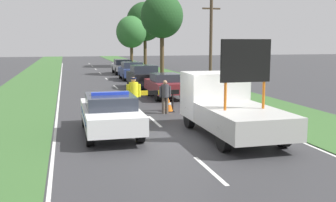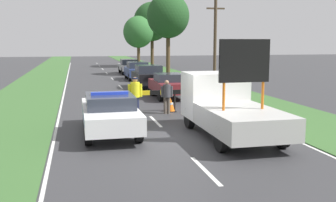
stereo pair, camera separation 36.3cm
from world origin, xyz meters
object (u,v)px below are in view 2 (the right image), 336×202
(pedestrian_civilian, at_px, (167,94))
(roadside_tree_near_right, at_px, (168,16))
(queued_car_sedan_silver, at_px, (129,66))
(police_car, at_px, (110,112))
(queued_car_wagon_maroon, at_px, (169,85))
(queued_car_sedan_black, at_px, (148,76))
(utility_pole, at_px, (215,45))
(traffic_cone_centre_front, at_px, (170,105))
(traffic_cone_near_police, at_px, (206,101))
(work_truck, at_px, (227,106))
(police_officer, at_px, (135,93))
(road_barrier, at_px, (150,94))
(roadside_tree_near_left, at_px, (152,22))
(roadside_tree_mid_left, at_px, (138,32))
(queued_car_hatch_blue, at_px, (137,71))

(pedestrian_civilian, relative_size, roadside_tree_near_right, 0.19)
(pedestrian_civilian, bearing_deg, queued_car_sedan_silver, 75.73)
(police_car, distance_m, queued_car_wagon_maroon, 9.54)
(queued_car_sedan_black, distance_m, utility_pole, 5.74)
(queued_car_sedan_black, xyz_separation_m, queued_car_sedan_silver, (0.35, 13.40, -0.07))
(police_car, relative_size, pedestrian_civilian, 3.13)
(traffic_cone_centre_front, distance_m, roadside_tree_near_right, 21.77)
(pedestrian_civilian, relative_size, utility_pole, 0.26)
(traffic_cone_near_police, xyz_separation_m, utility_pole, (2.32, 5.13, 2.81))
(work_truck, relative_size, utility_pole, 0.90)
(work_truck, distance_m, police_officer, 4.92)
(road_barrier, relative_size, roadside_tree_near_left, 0.36)
(roadside_tree_mid_left, relative_size, utility_pole, 1.10)
(traffic_cone_centre_front, bearing_deg, utility_pole, 53.87)
(police_car, height_order, queued_car_sedan_black, queued_car_sedan_black)
(work_truck, xyz_separation_m, police_officer, (-2.74, 4.09, 0.01))
(work_truck, xyz_separation_m, roadside_tree_mid_left, (2.83, 38.30, 3.53))
(road_barrier, distance_m, roadside_tree_near_left, 35.63)
(pedestrian_civilian, height_order, roadside_tree_near_right, roadside_tree_near_right)
(pedestrian_civilian, distance_m, traffic_cone_centre_front, 0.83)
(road_barrier, xyz_separation_m, traffic_cone_centre_front, (0.99, -0.10, -0.52))
(police_officer, xyz_separation_m, queued_car_sedan_black, (2.56, 10.75, -0.20))
(traffic_cone_near_police, xyz_separation_m, queued_car_hatch_blue, (-1.18, 15.46, 0.48))
(roadside_tree_near_left, bearing_deg, police_car, -103.18)
(queued_car_wagon_maroon, bearing_deg, pedestrian_civilian, 75.71)
(roadside_tree_near_right, relative_size, roadside_tree_mid_left, 1.21)
(queued_car_sedan_black, xyz_separation_m, utility_pole, (3.70, -3.76, 2.27))
(police_car, relative_size, roadside_tree_mid_left, 0.74)
(queued_car_wagon_maroon, bearing_deg, queued_car_hatch_blue, -89.59)
(police_car, distance_m, utility_pole, 12.82)
(road_barrier, bearing_deg, queued_car_sedan_black, 81.18)
(road_barrier, relative_size, roadside_tree_mid_left, 0.46)
(queued_car_sedan_black, height_order, roadside_tree_near_left, roadside_tree_near_left)
(queued_car_sedan_silver, bearing_deg, queued_car_sedan_black, 88.50)
(road_barrier, height_order, traffic_cone_near_police, road_barrier)
(police_officer, height_order, pedestrian_civilian, police_officer)
(roadside_tree_near_right, distance_m, roadside_tree_mid_left, 12.85)
(queued_car_wagon_maroon, bearing_deg, roadside_tree_near_right, -103.09)
(pedestrian_civilian, bearing_deg, roadside_tree_mid_left, 72.24)
(police_car, height_order, queued_car_hatch_blue, queued_car_hatch_blue)
(police_officer, relative_size, traffic_cone_centre_front, 2.61)
(queued_car_hatch_blue, relative_size, roadside_tree_near_left, 0.47)
(work_truck, relative_size, traffic_cone_near_police, 8.35)
(roadside_tree_near_left, bearing_deg, pedestrian_civilian, -99.85)
(police_officer, xyz_separation_m, roadside_tree_mid_left, (5.57, 34.21, 3.52))
(queued_car_wagon_maroon, height_order, queued_car_sedan_black, queued_car_sedan_black)
(utility_pole, bearing_deg, police_car, -127.40)
(pedestrian_civilian, height_order, utility_pole, utility_pole)
(traffic_cone_centre_front, bearing_deg, roadside_tree_near_right, 77.08)
(queued_car_wagon_maroon, bearing_deg, police_officer, 62.73)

